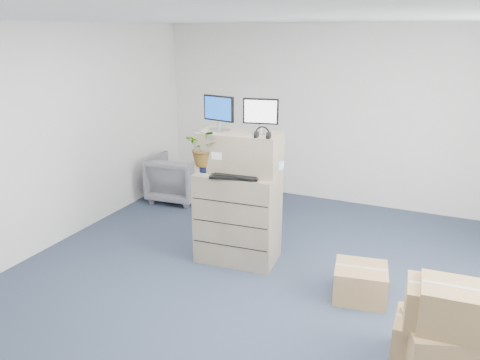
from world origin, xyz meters
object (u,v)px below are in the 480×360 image
monitor_left (219,111)px  keyboard (235,176)px  water_bottle (241,160)px  potted_plant (205,152)px  filing_cabinet_lower (238,217)px  monitor_right (261,114)px  office_chair (177,176)px

monitor_left → keyboard: (0.30, -0.22, -0.69)m
monitor_left → water_bottle: (0.29, -0.02, -0.55)m
water_bottle → potted_plant: potted_plant is taller
potted_plant → filing_cabinet_lower: bearing=21.3°
monitor_right → potted_plant: 0.78m
monitor_left → office_chair: 2.52m
keyboard → office_chair: bearing=124.2°
monitor_right → keyboard: (-0.20, -0.26, -0.68)m
monitor_right → potted_plant: size_ratio=0.86×
filing_cabinet_lower → monitor_right: (0.24, 0.09, 1.25)m
monitor_left → potted_plant: bearing=-106.2°
keyboard → monitor_left: bearing=131.0°
keyboard → water_bottle: (-0.01, 0.20, 0.14)m
monitor_right → filing_cabinet_lower: bearing=-171.1°
monitor_right → water_bottle: size_ratio=1.32×
office_chair → filing_cabinet_lower: bearing=134.4°
monitor_left → monitor_right: monitor_left is taller
monitor_left → office_chair: (-1.52, 1.45, -1.40)m
monitor_left → water_bottle: monitor_left is taller
monitor_left → keyboard: size_ratio=0.74×
potted_plant → water_bottle: bearing=23.3°
monitor_left → monitor_right: (0.50, 0.04, -0.01)m
filing_cabinet_lower → water_bottle: (0.03, 0.03, 0.70)m
monitor_left → keyboard: 0.78m
monitor_left → office_chair: bearing=147.0°
water_bottle → office_chair: bearing=141.0°
monitor_right → office_chair: size_ratio=0.49×
filing_cabinet_lower → monitor_right: size_ratio=2.76×
keyboard → potted_plant: potted_plant is taller
monitor_right → keyboard: monitor_right is taller
potted_plant → office_chair: (-1.42, 1.63, -0.94)m
potted_plant → office_chair: bearing=131.1°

